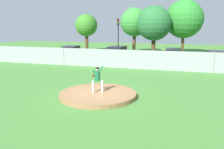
# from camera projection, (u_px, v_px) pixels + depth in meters

# --- Properties ---
(ground_plane) EXTENTS (80.00, 80.00, 0.00)m
(ground_plane) POSITION_uv_depth(u_px,v_px,m) (122.00, 77.00, 19.90)
(ground_plane) COLOR #427A33
(asphalt_strip) EXTENTS (44.00, 7.00, 0.01)m
(asphalt_strip) POSITION_uv_depth(u_px,v_px,m) (140.00, 62.00, 27.87)
(asphalt_strip) COLOR #2B2B2D
(asphalt_strip) RESTS_ON ground_plane
(pitchers_mound) EXTENTS (4.70, 4.70, 0.25)m
(pitchers_mound) POSITION_uv_depth(u_px,v_px,m) (98.00, 95.00, 14.25)
(pitchers_mound) COLOR olive
(pitchers_mound) RESTS_ON ground_plane
(pitcher_youth) EXTENTS (0.77, 0.42, 1.67)m
(pitcher_youth) POSITION_uv_depth(u_px,v_px,m) (97.00, 77.00, 14.08)
(pitcher_youth) COLOR silver
(pitcher_youth) RESTS_ON pitchers_mound
(baseball) EXTENTS (0.07, 0.07, 0.07)m
(baseball) POSITION_uv_depth(u_px,v_px,m) (102.00, 95.00, 13.56)
(baseball) COLOR white
(baseball) RESTS_ON pitchers_mound
(chainlink_fence) EXTENTS (38.39, 0.07, 2.01)m
(chainlink_fence) POSITION_uv_depth(u_px,v_px,m) (132.00, 59.00, 23.46)
(chainlink_fence) COLOR gray
(chainlink_fence) RESTS_ON ground_plane
(parked_car_champagne) EXTENTS (1.98, 4.12, 1.74)m
(parked_car_champagne) POSITION_uv_depth(u_px,v_px,m) (71.00, 53.00, 30.32)
(parked_car_champagne) COLOR tan
(parked_car_champagne) RESTS_ON ground_plane
(parked_car_white) EXTENTS (2.17, 4.88, 1.83)m
(parked_car_white) POSITION_uv_depth(u_px,v_px,m) (117.00, 54.00, 28.79)
(parked_car_white) COLOR silver
(parked_car_white) RESTS_ON ground_plane
(parked_car_burgundy) EXTENTS (1.94, 4.09, 1.62)m
(parked_car_burgundy) POSITION_uv_depth(u_px,v_px,m) (216.00, 59.00, 25.30)
(parked_car_burgundy) COLOR maroon
(parked_car_burgundy) RESTS_ON ground_plane
(parked_car_navy) EXTENTS (1.98, 4.76, 1.74)m
(parked_car_navy) POSITION_uv_depth(u_px,v_px,m) (173.00, 57.00, 26.57)
(parked_car_navy) COLOR #161E4C
(parked_car_navy) RESTS_ON ground_plane
(traffic_cone_orange) EXTENTS (0.40, 0.40, 0.55)m
(traffic_cone_orange) POSITION_uv_depth(u_px,v_px,m) (145.00, 64.00, 24.92)
(traffic_cone_orange) COLOR orange
(traffic_cone_orange) RESTS_ON asphalt_strip
(traffic_light_near) EXTENTS (0.28, 0.46, 5.29)m
(traffic_light_near) POSITION_uv_depth(u_px,v_px,m) (118.00, 31.00, 32.47)
(traffic_light_near) COLOR black
(traffic_light_near) RESTS_ON ground_plane
(tree_broad_right) EXTENTS (3.67, 3.67, 6.22)m
(tree_broad_right) POSITION_uv_depth(u_px,v_px,m) (86.00, 26.00, 38.75)
(tree_broad_right) COLOR #4C331E
(tree_broad_right) RESTS_ON ground_plane
(tree_leaning_west) EXTENTS (4.40, 4.40, 7.07)m
(tree_leaning_west) POSITION_uv_depth(u_px,v_px,m) (134.00, 22.00, 36.11)
(tree_leaning_west) COLOR #4C331E
(tree_leaning_west) RESTS_ON ground_plane
(tree_tall_centre) EXTENTS (4.89, 4.89, 7.08)m
(tree_tall_centre) POSITION_uv_depth(u_px,v_px,m) (154.00, 23.00, 32.93)
(tree_tall_centre) COLOR #4C331E
(tree_tall_centre) RESTS_ON ground_plane
(tree_bushy_near) EXTENTS (5.61, 5.61, 8.07)m
(tree_bushy_near) POSITION_uv_depth(u_px,v_px,m) (184.00, 19.00, 34.30)
(tree_bushy_near) COLOR #4C331E
(tree_bushy_near) RESTS_ON ground_plane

